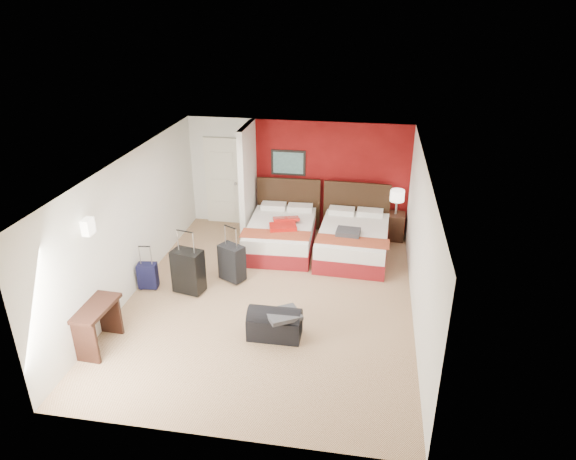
% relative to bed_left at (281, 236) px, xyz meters
% --- Properties ---
extents(ground, '(6.50, 6.50, 0.00)m').
position_rel_bed_left_xyz_m(ground, '(0.17, -2.00, -0.29)').
color(ground, tan).
rests_on(ground, ground).
extents(room_walls, '(5.02, 6.52, 2.50)m').
position_rel_bed_left_xyz_m(room_walls, '(-1.24, -0.58, 0.96)').
color(room_walls, silver).
rests_on(room_walls, ground).
extents(red_accent_panel, '(3.50, 0.04, 2.50)m').
position_rel_bed_left_xyz_m(red_accent_panel, '(0.92, 1.23, 0.96)').
color(red_accent_panel, maroon).
rests_on(red_accent_panel, ground).
extents(partition_wall, '(0.12, 1.20, 2.50)m').
position_rel_bed_left_xyz_m(partition_wall, '(-0.83, 0.61, 0.96)').
color(partition_wall, silver).
rests_on(partition_wall, ground).
extents(entry_door, '(0.82, 0.06, 2.05)m').
position_rel_bed_left_xyz_m(entry_door, '(-1.58, 1.20, 0.73)').
color(entry_door, silver).
rests_on(entry_door, ground).
extents(bed_left, '(1.44, 2.01, 0.59)m').
position_rel_bed_left_xyz_m(bed_left, '(0.00, 0.00, 0.00)').
color(bed_left, white).
rests_on(bed_left, ground).
extents(bed_right, '(1.48, 2.06, 0.60)m').
position_rel_bed_left_xyz_m(bed_right, '(1.54, -0.07, 0.01)').
color(bed_right, silver).
rests_on(bed_right, ground).
extents(red_suitcase_open, '(0.73, 0.87, 0.09)m').
position_rel_bed_left_xyz_m(red_suitcase_open, '(0.10, -0.10, 0.34)').
color(red_suitcase_open, '#B3140F').
rests_on(red_suitcase_open, bed_left).
extents(jacket_bundle, '(0.49, 0.41, 0.11)m').
position_rel_bed_left_xyz_m(jacket_bundle, '(1.44, -0.37, 0.36)').
color(jacket_bundle, '#3B3C41').
rests_on(jacket_bundle, bed_right).
extents(nightstand, '(0.45, 0.45, 0.60)m').
position_rel_bed_left_xyz_m(nightstand, '(2.40, 0.90, 0.01)').
color(nightstand, '#331B11').
rests_on(nightstand, ground).
extents(table_lamp, '(0.33, 0.33, 0.55)m').
position_rel_bed_left_xyz_m(table_lamp, '(2.40, 0.90, 0.58)').
color(table_lamp, silver).
rests_on(table_lamp, nightstand).
extents(suitcase_black, '(0.59, 0.44, 0.80)m').
position_rel_bed_left_xyz_m(suitcase_black, '(-1.33, -2.03, 0.11)').
color(suitcase_black, black).
rests_on(suitcase_black, ground).
extents(suitcase_charcoal, '(0.55, 0.48, 0.69)m').
position_rel_bed_left_xyz_m(suitcase_charcoal, '(-0.67, -1.48, 0.05)').
color(suitcase_charcoal, black).
rests_on(suitcase_charcoal, ground).
extents(suitcase_navy, '(0.37, 0.26, 0.48)m').
position_rel_bed_left_xyz_m(suitcase_navy, '(-2.12, -2.04, -0.05)').
color(suitcase_navy, black).
rests_on(suitcase_navy, ground).
extents(duffel_bag, '(0.84, 0.45, 0.42)m').
position_rel_bed_left_xyz_m(duffel_bag, '(0.46, -3.10, -0.08)').
color(duffel_bag, black).
rests_on(duffel_bag, ground).
extents(jacket_draped, '(0.65, 0.62, 0.07)m').
position_rel_bed_left_xyz_m(jacket_draped, '(0.61, -3.15, 0.16)').
color(jacket_draped, '#3B3B40').
rests_on(jacket_draped, duffel_bag).
extents(desk, '(0.48, 0.90, 0.73)m').
position_rel_bed_left_xyz_m(desk, '(-2.15, -3.80, 0.07)').
color(desk, black).
rests_on(desk, ground).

